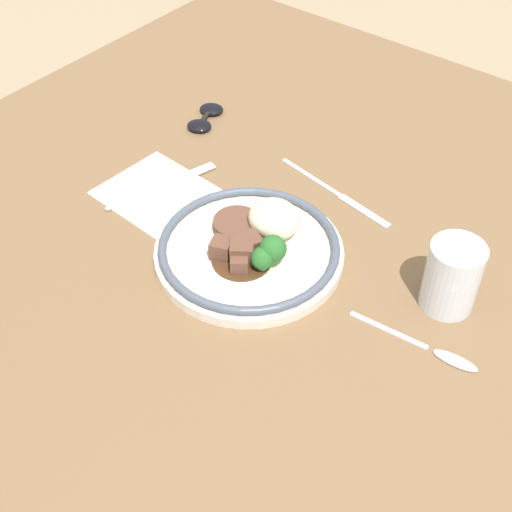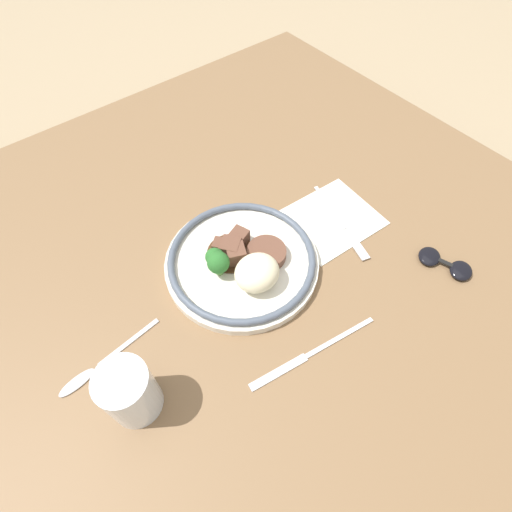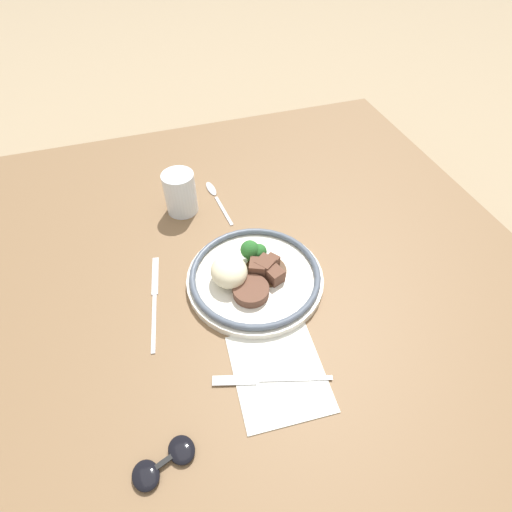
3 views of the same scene
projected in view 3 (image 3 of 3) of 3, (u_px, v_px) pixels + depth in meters
ground_plane at (231, 299)px, 0.79m from camera, size 8.00×8.00×0.00m
dining_table at (231, 292)px, 0.77m from camera, size 1.21×1.23×0.04m
napkin at (279, 373)px, 0.64m from camera, size 0.18×0.15×0.00m
plate at (253, 275)px, 0.75m from camera, size 0.26×0.26×0.07m
juice_glass at (181, 195)px, 0.88m from camera, size 0.07×0.07×0.10m
fork at (260, 380)px, 0.63m from camera, size 0.06×0.18×0.00m
knife at (155, 297)px, 0.74m from camera, size 0.22×0.04×0.00m
spoon at (214, 194)px, 0.94m from camera, size 0.17×0.03×0.01m
sunglasses at (164, 462)px, 0.54m from camera, size 0.07×0.10×0.01m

